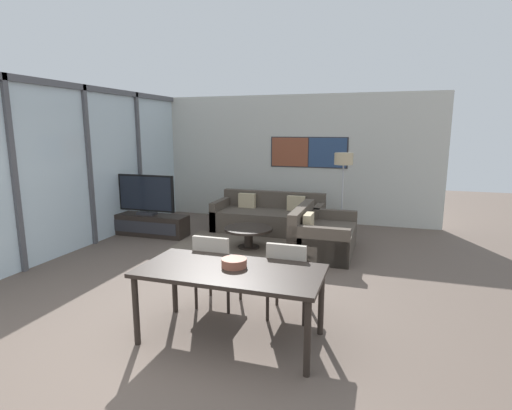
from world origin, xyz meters
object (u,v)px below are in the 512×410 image
object	(u,v)px
dining_chair_centre	(289,276)
dining_table	(230,276)
tv_console	(147,225)
television	(146,195)
sofa_side	(320,237)
fruit_bowl	(234,262)
coffee_table	(249,233)
floor_lamp	(343,166)
dining_chair_left	(216,267)
sofa_main	(269,218)

from	to	relation	value
dining_chair_centre	dining_table	bearing A→B (deg)	-125.38
dining_chair_centre	tv_console	bearing A→B (deg)	143.04
television	sofa_side	bearing A→B (deg)	-1.17
tv_console	dining_table	distance (m)	4.44
dining_chair_centre	fruit_bowl	size ratio (longest dim) A/B	3.49
coffee_table	dining_chair_centre	xyz separation A→B (m)	(1.27, -2.38, 0.22)
tv_console	floor_lamp	distance (m)	3.96
television	floor_lamp	size ratio (longest dim) A/B	0.75
tv_console	dining_chair_centre	xyz separation A→B (m)	(3.46, -2.60, 0.29)
dining_table	dining_chair_centre	size ratio (longest dim) A/B	2.02
television	dining_table	size ratio (longest dim) A/B	0.68
tv_console	television	distance (m)	0.60
coffee_table	dining_chair_left	size ratio (longest dim) A/B	0.96
coffee_table	floor_lamp	bearing A→B (deg)	40.57
fruit_bowl	dining_chair_left	bearing A→B (deg)	128.34
sofa_main	floor_lamp	size ratio (longest dim) A/B	1.36
sofa_main	sofa_side	world-z (taller)	same
coffee_table	dining_table	distance (m)	3.13
tv_console	dining_table	size ratio (longest dim) A/B	0.92
television	dining_table	bearing A→B (deg)	-46.73
tv_console	sofa_main	bearing A→B (deg)	26.40
coffee_table	dining_chair_left	world-z (taller)	dining_chair_left
dining_table	television	bearing A→B (deg)	133.27
sofa_side	floor_lamp	size ratio (longest dim) A/B	0.95
sofa_main	dining_chair_centre	bearing A→B (deg)	-70.94
dining_table	dining_chair_left	distance (m)	0.78
coffee_table	dining_chair_centre	size ratio (longest dim) A/B	0.96
sofa_main	dining_table	bearing A→B (deg)	-78.93
tv_console	sofa_side	distance (m)	3.41
sofa_main	floor_lamp	xyz separation A→B (m)	(1.46, -0.06, 1.12)
sofa_main	dining_chair_left	distance (m)	3.70
fruit_bowl	floor_lamp	world-z (taller)	floor_lamp
sofa_main	dining_chair_centre	world-z (taller)	dining_chair_centre
tv_console	dining_chair_centre	world-z (taller)	dining_chair_centre
dining_table	fruit_bowl	size ratio (longest dim) A/B	7.06
tv_console	dining_chair_centre	bearing A→B (deg)	-36.96
television	coffee_table	distance (m)	2.26
tv_console	sofa_main	world-z (taller)	sofa_main
sofa_side	dining_chair_left	bearing A→B (deg)	162.06
television	coffee_table	world-z (taller)	television
coffee_table	fruit_bowl	xyz separation A→B (m)	(0.86, -2.92, 0.50)
coffee_table	tv_console	bearing A→B (deg)	174.06
sofa_side	dining_table	distance (m)	3.19
dining_table	dining_chair_centre	xyz separation A→B (m)	(0.43, 0.61, -0.17)
tv_console	sofa_side	world-z (taller)	sofa_side
television	sofa_main	xyz separation A→B (m)	(2.18, 1.08, -0.54)
tv_console	floor_lamp	size ratio (longest dim) A/B	1.01
dining_chair_centre	fruit_bowl	world-z (taller)	dining_chair_centre
dining_table	sofa_side	bearing A→B (deg)	83.10
tv_console	television	world-z (taller)	television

